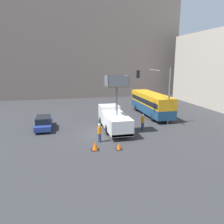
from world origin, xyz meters
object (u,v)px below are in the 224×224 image
at_px(city_bus, 151,103).
at_px(road_worker_directing, 143,122).
at_px(traffic_light_pole, 159,87).
at_px(traffic_cone_mid_road, 95,146).
at_px(road_worker_near_truck, 99,133).
at_px(traffic_cone_near_truck, 119,146).
at_px(utility_truck, 114,118).
at_px(parked_car_curbside, 44,123).

height_order(city_bus, road_worker_directing, city_bus).
relative_size(traffic_light_pole, traffic_cone_mid_road, 8.89).
distance_m(city_bus, road_worker_directing, 7.54).
height_order(traffic_light_pole, road_worker_near_truck, traffic_light_pole).
xyz_separation_m(traffic_cone_near_truck, traffic_cone_mid_road, (-2.06, 0.38, 0.08)).
relative_size(utility_truck, traffic_cone_near_truck, 11.75).
xyz_separation_m(traffic_light_pole, traffic_cone_near_truck, (-6.68, -6.62, -4.40)).
relative_size(traffic_light_pole, road_worker_directing, 3.70).
bearing_deg(road_worker_directing, traffic_cone_near_truck, -56.61).
bearing_deg(utility_truck, road_worker_near_truck, -123.76).
bearing_deg(road_worker_directing, parked_car_curbside, -121.96).
distance_m(city_bus, parked_car_curbside, 15.19).
height_order(utility_truck, city_bus, utility_truck).
xyz_separation_m(utility_truck, traffic_cone_near_truck, (-0.87, -5.56, -1.16)).
height_order(utility_truck, traffic_cone_near_truck, utility_truck).
distance_m(road_worker_directing, traffic_cone_mid_road, 7.70).
bearing_deg(utility_truck, road_worker_directing, -10.64).
relative_size(utility_truck, city_bus, 0.71).
bearing_deg(parked_car_curbside, road_worker_near_truck, -45.54).
xyz_separation_m(city_bus, traffic_cone_near_truck, (-7.86, -11.43, -1.57)).
relative_size(traffic_light_pole, traffic_cone_near_truck, 11.12).
distance_m(utility_truck, road_worker_near_truck, 4.02).
height_order(utility_truck, road_worker_near_truck, utility_truck).
height_order(road_worker_near_truck, road_worker_directing, road_worker_directing).
distance_m(road_worker_directing, parked_car_curbside, 11.37).
relative_size(traffic_cone_near_truck, parked_car_curbside, 0.13).
height_order(traffic_light_pole, traffic_cone_near_truck, traffic_light_pole).
bearing_deg(city_bus, utility_truck, 145.09).
bearing_deg(traffic_light_pole, traffic_cone_mid_road, -144.48).
xyz_separation_m(road_worker_directing, traffic_cone_near_truck, (-4.10, -4.95, -0.65)).
bearing_deg(traffic_cone_near_truck, road_worker_directing, 50.35).
relative_size(road_worker_directing, parked_car_curbside, 0.40).
bearing_deg(road_worker_directing, traffic_cone_mid_road, -70.41).
relative_size(traffic_light_pole, road_worker_near_truck, 3.76).
bearing_deg(traffic_cone_mid_road, parked_car_curbside, 122.66).
relative_size(utility_truck, road_worker_near_truck, 3.97).
distance_m(road_worker_near_truck, road_worker_directing, 6.08).
distance_m(traffic_light_pole, road_worker_near_truck, 9.89).
bearing_deg(city_bus, traffic_cone_near_truck, 160.54).
distance_m(traffic_cone_near_truck, traffic_cone_mid_road, 2.10).
bearing_deg(traffic_cone_mid_road, traffic_light_pole, 35.52).
xyz_separation_m(road_worker_near_truck, parked_car_curbside, (-5.54, 5.64, -0.17)).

